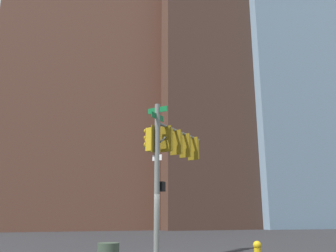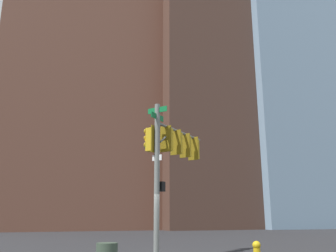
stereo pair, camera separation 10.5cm
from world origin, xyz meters
name	(u,v)px [view 2 (the right image)]	position (x,y,z in m)	size (l,w,h in m)	color
signal_pole_assembly	(172,152)	(-0.58, -0.45, 4.45)	(3.72, 2.99, 6.32)	slate
building_brick_nearside	(80,53)	(-0.26, -39.18, 26.75)	(21.33, 19.01, 53.51)	brown
building_brick_midblock	(200,90)	(-18.94, -34.67, 21.45)	(16.33, 15.08, 42.90)	#4C3328
building_glass_tower	(274,41)	(-37.79, -39.01, 35.69)	(26.84, 26.60, 71.39)	#7A99B2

